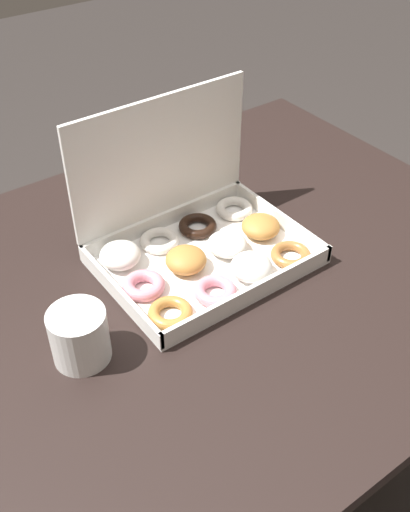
% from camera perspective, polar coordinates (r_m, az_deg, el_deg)
% --- Properties ---
extents(ground_plane, '(8.00, 8.00, 0.00)m').
position_cam_1_polar(ground_plane, '(1.74, 0.50, -20.86)').
color(ground_plane, '#2D2826').
extents(dining_table, '(1.20, 0.96, 0.77)m').
position_cam_1_polar(dining_table, '(1.20, 0.69, -4.70)').
color(dining_table, black).
rests_on(dining_table, ground_plane).
extents(donut_box, '(0.38, 0.29, 0.28)m').
position_cam_1_polar(donut_box, '(1.13, -0.84, 1.90)').
color(donut_box, white).
rests_on(donut_box, dining_table).
extents(coffee_mug, '(0.09, 0.09, 0.09)m').
position_cam_1_polar(coffee_mug, '(0.96, -11.89, -7.38)').
color(coffee_mug, white).
rests_on(coffee_mug, dining_table).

